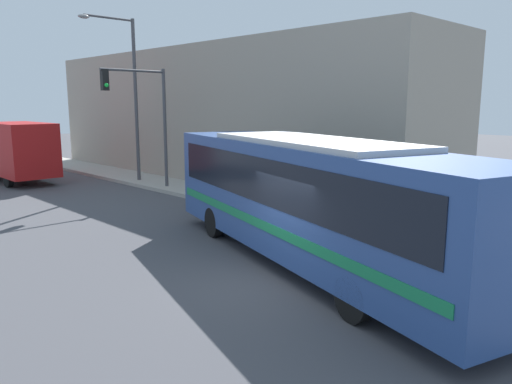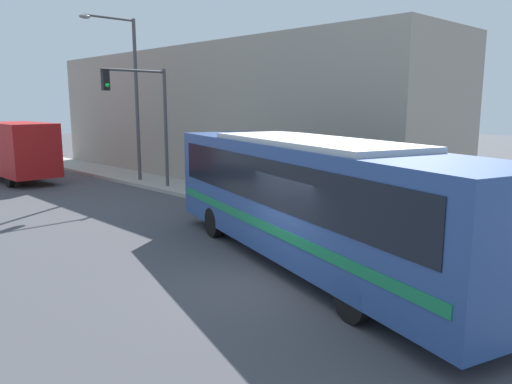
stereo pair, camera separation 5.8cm
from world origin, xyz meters
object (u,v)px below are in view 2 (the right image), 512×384
pedestrian_near_corner (288,185)px  delivery_truck (17,150)px  city_bus (309,194)px  fire_hydrant (290,203)px  parking_meter (221,176)px  street_lamp (130,87)px  traffic_light_pole (145,107)px

pedestrian_near_corner → delivery_truck: bearing=107.8°
delivery_truck → city_bus: bearing=-88.7°
delivery_truck → pedestrian_near_corner: delivery_truck is taller
fire_hydrant → parking_meter: size_ratio=0.53×
city_bus → street_lamp: (3.64, 15.00, 3.10)m
parking_meter → city_bus: bearing=-115.2°
parking_meter → pedestrian_near_corner: size_ratio=0.82×
street_lamp → pedestrian_near_corner: size_ratio=4.76×
traffic_light_pole → street_lamp: bearing=73.2°
city_bus → pedestrian_near_corner: 6.53m
city_bus → pedestrian_near_corner: city_bus is taller
delivery_truck → parking_meter: delivery_truck is taller
parking_meter → street_lamp: street_lamp is taller
parking_meter → street_lamp: size_ratio=0.17×
city_bus → traffic_light_pole: bearing=93.9°
delivery_truck → fire_hydrant: (4.21, -15.79, -1.17)m
city_bus → fire_hydrant: size_ratio=16.28×
city_bus → delivery_truck: (-0.46, 19.85, -0.18)m
delivery_truck → fire_hydrant: 16.38m
fire_hydrant → parking_meter: parking_meter is taller
fire_hydrant → pedestrian_near_corner: (0.63, 0.70, 0.50)m
delivery_truck → fire_hydrant: delivery_truck is taller
fire_hydrant → street_lamp: (-0.12, 10.94, 4.44)m
traffic_light_pole → parking_meter: 5.24m
parking_meter → street_lamp: (-0.12, 7.02, 3.87)m
city_bus → parking_meter: bearing=81.6°
city_bus → pedestrian_near_corner: size_ratio=7.11×
city_bus → delivery_truck: size_ratio=1.86×
city_bus → fire_hydrant: (3.75, 4.06, -1.35)m
pedestrian_near_corner → traffic_light_pole: bearing=101.8°
delivery_truck → street_lamp: (4.09, -4.85, 3.28)m
fire_hydrant → street_lamp: 11.81m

